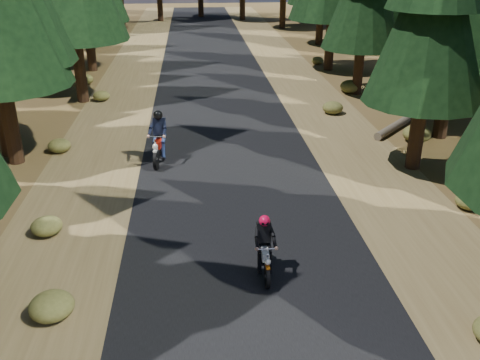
{
  "coord_description": "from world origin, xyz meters",
  "views": [
    {
      "loc": [
        -1.17,
        -11.44,
        6.84
      ],
      "look_at": [
        0.0,
        1.5,
        1.1
      ],
      "focal_mm": 40.0,
      "sensor_mm": 36.0,
      "label": 1
    }
  ],
  "objects": [
    {
      "name": "ground",
      "position": [
        0.0,
        0.0,
        0.0
      ],
      "size": [
        120.0,
        120.0,
        0.0
      ],
      "primitive_type": "plane",
      "color": "#4D3A1B",
      "rests_on": "ground"
    },
    {
      "name": "road",
      "position": [
        0.0,
        5.0,
        0.01
      ],
      "size": [
        6.0,
        100.0,
        0.01
      ],
      "primitive_type": "cube",
      "color": "black",
      "rests_on": "ground"
    },
    {
      "name": "rider_lead",
      "position": [
        0.3,
        -1.32,
        0.47
      ],
      "size": [
        0.5,
        1.58,
        1.4
      ],
      "rotation": [
        0.0,
        0.0,
        3.13
      ],
      "color": "silver",
      "rests_on": "road"
    },
    {
      "name": "shoulder_l",
      "position": [
        -4.6,
        5.0,
        0.0
      ],
      "size": [
        3.2,
        100.0,
        0.01
      ],
      "primitive_type": "cube",
      "color": "brown",
      "rests_on": "ground"
    },
    {
      "name": "understory_shrubs",
      "position": [
        1.92,
        7.08,
        0.27
      ],
      "size": [
        15.05,
        30.38,
        0.64
      ],
      "color": "#474C1E",
      "rests_on": "ground"
    },
    {
      "name": "log_near",
      "position": [
        7.67,
        9.22,
        0.16
      ],
      "size": [
        4.05,
        4.29,
        0.32
      ],
      "primitive_type": "cylinder",
      "rotation": [
        0.0,
        1.57,
        0.82
      ],
      "color": "#4C4233",
      "rests_on": "ground"
    },
    {
      "name": "shoulder_r",
      "position": [
        4.6,
        5.0,
        0.0
      ],
      "size": [
        3.2,
        100.0,
        0.01
      ],
      "primitive_type": "cube",
      "color": "brown",
      "rests_on": "ground"
    },
    {
      "name": "rider_follow",
      "position": [
        -2.37,
        5.76,
        0.59
      ],
      "size": [
        0.83,
        2.04,
        1.77
      ],
      "rotation": [
        0.0,
        0.0,
        3.02
      ],
      "color": "maroon",
      "rests_on": "road"
    }
  ]
}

